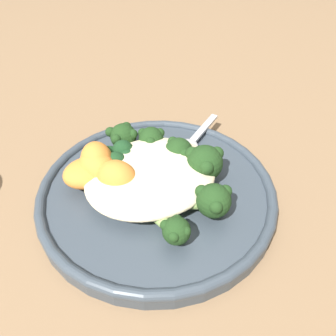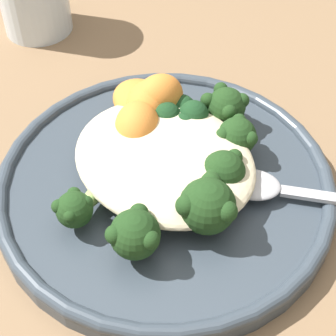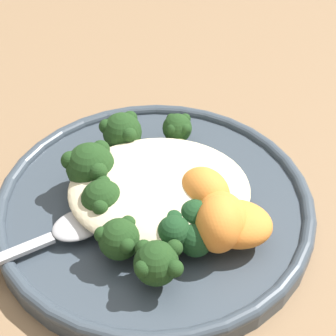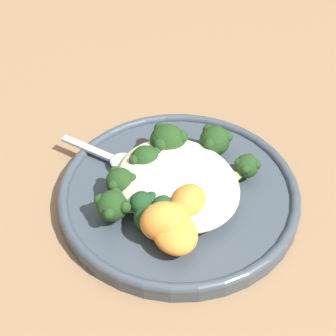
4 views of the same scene
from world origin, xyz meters
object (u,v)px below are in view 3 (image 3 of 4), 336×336
at_px(plate, 155,206).
at_px(sweet_potato_chunk_2, 236,224).
at_px(broccoli_stalk_3, 125,198).
at_px(broccoli_stalk_5, 164,247).
at_px(quinoa_mound, 159,189).
at_px(broccoli_stalk_0, 180,142).
at_px(kale_tuft, 191,228).
at_px(sweet_potato_chunk_0, 223,218).
at_px(broccoli_stalk_2, 104,170).
at_px(sweet_potato_chunk_1, 205,189).
at_px(sweet_potato_chunk_3, 219,224).
at_px(broccoli_stalk_1, 140,147).
at_px(broccoli_stalk_4, 139,225).
at_px(spoon, 68,230).

xyz_separation_m(plate, sweet_potato_chunk_2, (0.06, -0.04, 0.02)).
bearing_deg(plate, sweet_potato_chunk_2, -34.00).
xyz_separation_m(broccoli_stalk_3, broccoli_stalk_5, (0.03, -0.05, -0.00)).
distance_m(quinoa_mound, broccoli_stalk_0, 0.07).
relative_size(quinoa_mound, kale_tuft, 3.27).
bearing_deg(sweet_potato_chunk_0, sweet_potato_chunk_2, -11.43).
distance_m(broccoli_stalk_2, broccoli_stalk_5, 0.10).
bearing_deg(sweet_potato_chunk_2, sweet_potato_chunk_1, 124.17).
height_order(plate, broccoli_stalk_0, broccoli_stalk_0).
distance_m(broccoli_stalk_3, sweet_potato_chunk_3, 0.08).
distance_m(broccoli_stalk_0, sweet_potato_chunk_1, 0.07).
height_order(broccoli_stalk_1, sweet_potato_chunk_2, broccoli_stalk_1).
height_order(broccoli_stalk_1, kale_tuft, broccoli_stalk_1).
relative_size(plate, sweet_potato_chunk_1, 5.94).
relative_size(broccoli_stalk_2, kale_tuft, 2.67).
relative_size(broccoli_stalk_4, broccoli_stalk_5, 0.79).
distance_m(plate, quinoa_mound, 0.03).
bearing_deg(quinoa_mound, broccoli_stalk_3, -159.46).
bearing_deg(spoon, sweet_potato_chunk_0, 149.90).
height_order(plate, kale_tuft, kale_tuft).
distance_m(sweet_potato_chunk_3, spoon, 0.12).
bearing_deg(broccoli_stalk_3, spoon, 11.53).
xyz_separation_m(broccoli_stalk_3, spoon, (-0.05, -0.03, -0.01)).
relative_size(broccoli_stalk_4, sweet_potato_chunk_2, 1.60).
bearing_deg(quinoa_mound, sweet_potato_chunk_3, -45.04).
bearing_deg(sweet_potato_chunk_1, broccoli_stalk_4, -146.78).
height_order(quinoa_mound, broccoli_stalk_3, broccoli_stalk_3).
bearing_deg(sweet_potato_chunk_2, quinoa_mound, 146.79).
bearing_deg(sweet_potato_chunk_0, broccoli_stalk_1, 126.55).
relative_size(broccoli_stalk_1, sweet_potato_chunk_2, 1.84).
relative_size(sweet_potato_chunk_1, spoon, 0.41).
bearing_deg(sweet_potato_chunk_3, sweet_potato_chunk_2, 25.68).
bearing_deg(broccoli_stalk_5, broccoli_stalk_2, -129.56).
bearing_deg(spoon, sweet_potato_chunk_2, 149.04).
relative_size(plate, broccoli_stalk_5, 2.36).
distance_m(quinoa_mound, broccoli_stalk_4, 0.04).
height_order(plate, sweet_potato_chunk_3, sweet_potato_chunk_3).
relative_size(plate, broccoli_stalk_1, 2.60).
bearing_deg(sweet_potato_chunk_3, sweet_potato_chunk_1, 102.30).
relative_size(broccoli_stalk_1, sweet_potato_chunk_1, 2.28).
bearing_deg(broccoli_stalk_2, kale_tuft, 147.29).
bearing_deg(broccoli_stalk_4, sweet_potato_chunk_0, 134.60).
distance_m(sweet_potato_chunk_2, sweet_potato_chunk_3, 0.02).
height_order(quinoa_mound, broccoli_stalk_4, broccoli_stalk_4).
relative_size(broccoli_stalk_2, sweet_potato_chunk_3, 2.70).
bearing_deg(plate, broccoli_stalk_5, -83.01).
distance_m(sweet_potato_chunk_0, kale_tuft, 0.03).
xyz_separation_m(broccoli_stalk_2, sweet_potato_chunk_3, (0.09, -0.06, 0.00)).
bearing_deg(sweet_potato_chunk_3, broccoli_stalk_2, 145.26).
relative_size(broccoli_stalk_3, sweet_potato_chunk_0, 2.33).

